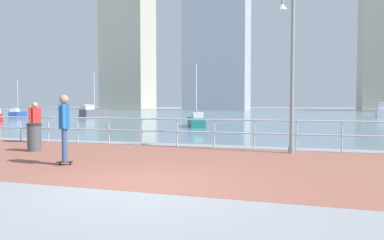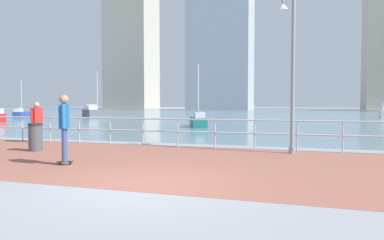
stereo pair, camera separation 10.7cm
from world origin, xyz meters
name	(u,v)px [view 1 (the left image)]	position (x,y,z in m)	size (l,w,h in m)	color
ground	(274,116)	(0.00, 40.00, 0.00)	(220.00, 220.00, 0.00)	gray
brick_paving	(187,162)	(0.00, 2.66, 0.00)	(28.00, 6.51, 0.01)	#935647
harbor_water	(278,114)	(0.00, 50.92, 0.00)	(180.00, 88.00, 0.00)	slate
waterfront_railing	(214,128)	(0.00, 5.92, 0.72)	(25.25, 0.06, 1.03)	#B2BCC1
lamppost	(289,57)	(2.55, 5.44, 3.06)	(0.62, 0.70, 5.53)	gray
skateboarder	(64,123)	(-2.89, 1.41, 1.09)	(0.40, 0.51, 1.80)	black
bystander	(35,119)	(-7.35, 5.57, 0.96)	(0.32, 0.55, 1.64)	#4C4C51
trash_bin	(34,137)	(-5.54, 3.40, 0.47)	(0.46, 0.46, 0.93)	#474C51
sailboat_navy	(18,114)	(-28.16, 27.01, 0.41)	(2.01, 3.17, 4.27)	#284799
sailboat_white	(196,121)	(-3.75, 16.73, 0.41)	(2.00, 3.15, 4.24)	#197266
sailboat_teal	(94,112)	(-21.68, 32.58, 0.54)	(2.03, 4.18, 5.64)	#595960
tower_glass	(217,45)	(-16.42, 80.40, 16.30)	(15.23, 10.75, 34.26)	#A3A8B2
tower_steel	(128,39)	(-51.88, 101.92, 23.17)	(15.06, 12.84, 48.02)	#B2AD99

